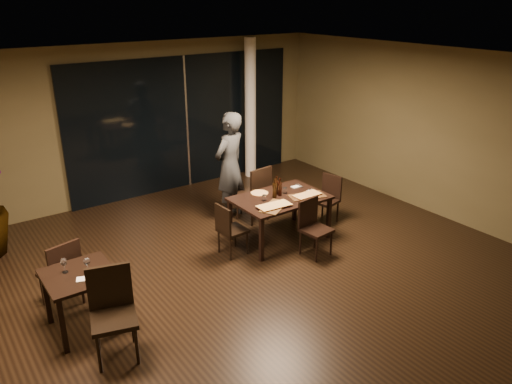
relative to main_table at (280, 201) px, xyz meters
The scene contains 30 objects.
ground 1.45m from the main_table, 141.34° to the right, with size 8.00×8.00×0.00m, color black.
wall_back 3.50m from the main_table, 107.10° to the left, with size 8.00×0.10×3.00m, color brown.
wall_right 3.26m from the main_table, 14.70° to the right, with size 0.10×8.00×3.00m, color brown.
ceiling 2.67m from the main_table, 141.34° to the right, with size 8.00×8.00×0.04m, color white.
window_panel 3.23m from the main_table, 90.00° to the left, with size 5.00×0.06×2.70m, color black.
column 3.28m from the main_table, 63.84° to the left, with size 0.24×0.24×3.00m, color white.
main_table is the anchor object (origin of this frame).
side_table 3.44m from the main_table, behind, with size 0.80×0.80×0.75m.
chair_main_far 0.80m from the main_table, 83.59° to the left, with size 0.53×0.53×1.03m.
chair_main_near 0.72m from the main_table, 80.81° to the right, with size 0.46×0.46×0.89m.
chair_main_left 1.00m from the main_table, behind, with size 0.41×0.41×0.85m.
chair_main_right 1.16m from the main_table, ahead, with size 0.47×0.47×0.85m.
chair_side_far 3.47m from the main_table, behind, with size 0.53×0.53×0.95m.
chair_side_near 3.46m from the main_table, 160.37° to the right, with size 0.60×0.60×1.05m.
diner 1.28m from the main_table, 97.98° to the left, with size 0.66×0.44×1.95m, color #2E3133.
pizza_board_left 0.44m from the main_table, 140.02° to the right, with size 0.57×0.28×0.01m, color #483117.
pizza_board_right 0.45m from the main_table, 32.15° to the right, with size 0.59×0.29×0.01m, color #3F2714.
oblong_pizza_left 0.44m from the main_table, 140.02° to the right, with size 0.51×0.24×0.02m, color maroon, non-canonical shape.
oblong_pizza_right 0.45m from the main_table, 32.15° to the right, with size 0.45×0.21×0.02m, color maroon, non-canonical shape.
round_pizza 0.37m from the main_table, 121.08° to the left, with size 0.28×0.28×0.01m, color #B41F14.
bottle_a 0.25m from the main_table, 154.24° to the left, with size 0.07×0.07×0.32m, color black, non-canonical shape.
bottle_b 0.23m from the main_table, 55.27° to the left, with size 0.07×0.07×0.30m, color black, non-canonical shape.
bottle_c 0.27m from the main_table, 76.46° to the left, with size 0.07×0.07×0.31m, color black, non-canonical shape.
tumbler_left 0.31m from the main_table, behind, with size 0.07×0.07×0.09m, color white.
tumbler_right 0.23m from the main_table, 28.39° to the left, with size 0.08×0.08×0.09m, color white.
napkin_near 0.56m from the main_table, 12.07° to the right, with size 0.18×0.10×0.01m, color white.
napkin_far 0.55m from the main_table, 20.80° to the left, with size 0.18×0.10×0.01m, color white.
wine_glass_a 3.55m from the main_table, behind, with size 0.08×0.08×0.17m, color white, non-canonical shape.
wine_glass_b 3.34m from the main_table, behind, with size 0.08×0.08×0.17m, color white, non-canonical shape.
side_napkin 3.46m from the main_table, 168.79° to the right, with size 0.18×0.11×0.01m, color white.
Camera 1 is at (-3.66, -5.07, 3.82)m, focal length 35.00 mm.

